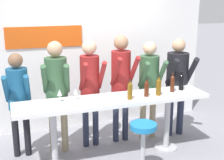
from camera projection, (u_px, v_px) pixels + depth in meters
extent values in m
plane|color=gray|center=(114.00, 157.00, 4.75)|extent=(40.00, 40.00, 0.00)
cube|color=white|center=(89.00, 59.00, 5.70)|extent=(4.46, 0.10, 2.49)
cube|color=#DB5114|center=(44.00, 37.00, 5.28)|extent=(1.29, 0.02, 0.36)
cube|color=white|center=(114.00, 100.00, 4.51)|extent=(2.86, 0.56, 0.06)
cylinder|color=#B2B2B7|center=(54.00, 137.00, 4.36)|extent=(0.09, 0.09, 0.88)
cylinder|color=#B2B2B7|center=(167.00, 121.00, 4.90)|extent=(0.09, 0.09, 0.88)
cylinder|color=#B2B2B7|center=(166.00, 147.00, 5.02)|extent=(0.36, 0.36, 0.02)
cylinder|color=#B2B2B7|center=(143.00, 151.00, 4.15)|extent=(0.06, 0.06, 0.70)
cylinder|color=#1972B2|center=(143.00, 126.00, 4.06)|extent=(0.35, 0.35, 0.07)
cylinder|color=black|center=(16.00, 133.00, 4.68)|extent=(0.10, 0.10, 0.76)
cylinder|color=black|center=(27.00, 132.00, 4.72)|extent=(0.10, 0.10, 0.76)
cylinder|color=#19517A|center=(18.00, 89.00, 4.52)|extent=(0.33, 0.33, 0.60)
sphere|color=brown|center=(15.00, 60.00, 4.41)|extent=(0.21, 0.21, 0.21)
cylinder|color=#19517A|center=(6.00, 89.00, 4.34)|extent=(0.11, 0.36, 0.46)
cylinder|color=#19517A|center=(27.00, 88.00, 4.40)|extent=(0.11, 0.36, 0.46)
cylinder|color=gray|center=(53.00, 126.00, 4.82)|extent=(0.11, 0.11, 0.84)
cylinder|color=gray|center=(64.00, 126.00, 4.84)|extent=(0.11, 0.11, 0.84)
cylinder|color=#335638|center=(56.00, 80.00, 4.63)|extent=(0.38, 0.38, 0.66)
sphere|color=tan|center=(55.00, 49.00, 4.51)|extent=(0.23, 0.23, 0.23)
cylinder|color=#335638|center=(45.00, 80.00, 4.45)|extent=(0.15, 0.39, 0.51)
cylinder|color=#335638|center=(67.00, 79.00, 4.49)|extent=(0.15, 0.39, 0.51)
cylinder|color=#23283D|center=(86.00, 122.00, 4.99)|extent=(0.10, 0.10, 0.83)
cylinder|color=#23283D|center=(96.00, 121.00, 5.04)|extent=(0.10, 0.10, 0.83)
cylinder|color=maroon|center=(90.00, 77.00, 4.82)|extent=(0.30, 0.30, 0.66)
sphere|color=#D6AD89|center=(89.00, 47.00, 4.70)|extent=(0.23, 0.23, 0.23)
cylinder|color=maroon|center=(83.00, 77.00, 4.62)|extent=(0.08, 0.38, 0.50)
cylinder|color=maroon|center=(102.00, 75.00, 4.71)|extent=(0.08, 0.38, 0.50)
cylinder|color=#23283D|center=(116.00, 117.00, 5.16)|extent=(0.10, 0.10, 0.85)
cylinder|color=#23283D|center=(125.00, 116.00, 5.21)|extent=(0.10, 0.10, 0.85)
cylinder|color=maroon|center=(121.00, 72.00, 4.99)|extent=(0.32, 0.32, 0.68)
sphere|color=#9E7556|center=(121.00, 43.00, 4.86)|extent=(0.23, 0.23, 0.23)
cylinder|color=maroon|center=(116.00, 72.00, 4.77)|extent=(0.09, 0.39, 0.51)
cylinder|color=maroon|center=(134.00, 70.00, 4.87)|extent=(0.09, 0.39, 0.51)
cylinder|color=gray|center=(143.00, 116.00, 5.29)|extent=(0.10, 0.10, 0.80)
cylinder|color=gray|center=(153.00, 115.00, 5.33)|extent=(0.10, 0.10, 0.80)
cylinder|color=#335638|center=(149.00, 75.00, 5.13)|extent=(0.34, 0.34, 0.63)
sphere|color=#D6AD89|center=(150.00, 48.00, 5.01)|extent=(0.22, 0.22, 0.22)
cylinder|color=#335638|center=(144.00, 75.00, 4.93)|extent=(0.10, 0.38, 0.48)
cylinder|color=#335638|center=(162.00, 74.00, 5.01)|extent=(0.10, 0.38, 0.48)
cylinder|color=#23283D|center=(170.00, 113.00, 5.40)|extent=(0.12, 0.12, 0.81)
cylinder|color=#23283D|center=(180.00, 112.00, 5.45)|extent=(0.12, 0.12, 0.81)
cylinder|color=black|center=(177.00, 72.00, 5.24)|extent=(0.39, 0.39, 0.64)
sphere|color=tan|center=(179.00, 45.00, 5.12)|extent=(0.22, 0.22, 0.22)
cylinder|color=black|center=(172.00, 72.00, 5.04)|extent=(0.11, 0.39, 0.50)
cylinder|color=black|center=(191.00, 71.00, 5.12)|extent=(0.11, 0.39, 0.50)
cylinder|color=#4C1E0F|center=(147.00, 90.00, 4.56)|extent=(0.07, 0.07, 0.19)
sphere|color=#4C1E0F|center=(147.00, 84.00, 4.54)|extent=(0.07, 0.07, 0.07)
cylinder|color=#4C1E0F|center=(147.00, 82.00, 4.53)|extent=(0.03, 0.03, 0.07)
cylinder|color=black|center=(147.00, 79.00, 4.52)|extent=(0.03, 0.03, 0.01)
cylinder|color=brown|center=(130.00, 92.00, 4.43)|extent=(0.07, 0.07, 0.20)
sphere|color=brown|center=(130.00, 86.00, 4.41)|extent=(0.07, 0.07, 0.07)
cylinder|color=brown|center=(130.00, 83.00, 4.40)|extent=(0.03, 0.03, 0.07)
cylinder|color=black|center=(130.00, 80.00, 4.39)|extent=(0.03, 0.03, 0.01)
cylinder|color=brown|center=(159.00, 88.00, 4.62)|extent=(0.08, 0.08, 0.21)
sphere|color=brown|center=(159.00, 82.00, 4.59)|extent=(0.08, 0.08, 0.08)
cylinder|color=brown|center=(159.00, 79.00, 4.58)|extent=(0.03, 0.03, 0.07)
cylinder|color=black|center=(159.00, 76.00, 4.57)|extent=(0.03, 0.03, 0.02)
cylinder|color=black|center=(181.00, 83.00, 4.88)|extent=(0.07, 0.07, 0.21)
sphere|color=black|center=(182.00, 77.00, 4.85)|extent=(0.07, 0.07, 0.07)
cylinder|color=black|center=(182.00, 74.00, 4.84)|extent=(0.03, 0.03, 0.08)
cylinder|color=black|center=(182.00, 72.00, 4.83)|extent=(0.03, 0.03, 0.02)
cylinder|color=#4C1E0F|center=(172.00, 85.00, 4.78)|extent=(0.06, 0.06, 0.22)
sphere|color=#4C1E0F|center=(173.00, 78.00, 4.75)|extent=(0.06, 0.06, 0.06)
cylinder|color=#4C1E0F|center=(173.00, 76.00, 4.74)|extent=(0.02, 0.02, 0.08)
cylinder|color=black|center=(173.00, 73.00, 4.73)|extent=(0.03, 0.03, 0.02)
cylinder|color=silver|center=(60.00, 101.00, 4.36)|extent=(0.06, 0.06, 0.01)
cylinder|color=silver|center=(60.00, 98.00, 4.35)|extent=(0.01, 0.01, 0.08)
cone|color=silver|center=(60.00, 92.00, 4.33)|extent=(0.07, 0.07, 0.09)
cylinder|color=silver|center=(76.00, 100.00, 4.43)|extent=(0.06, 0.06, 0.01)
cylinder|color=silver|center=(76.00, 97.00, 4.41)|extent=(0.01, 0.01, 0.08)
cone|color=silver|center=(76.00, 91.00, 4.39)|extent=(0.07, 0.07, 0.09)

